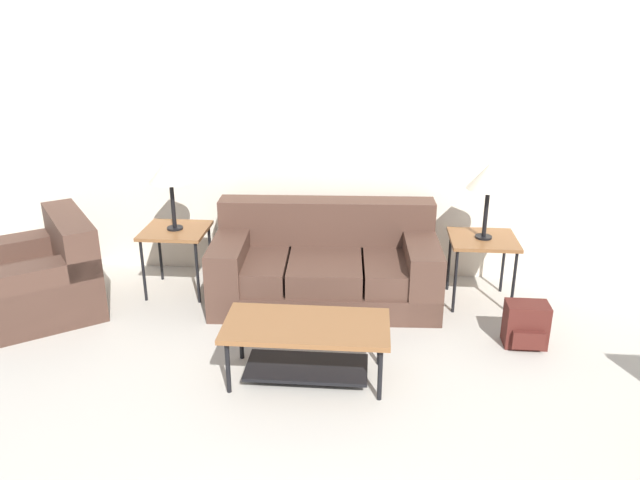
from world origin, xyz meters
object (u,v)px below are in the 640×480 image
object	(u,v)px
side_table_right	(483,244)
backpack	(526,325)
armchair	(42,279)
couch	(325,267)
table_lamp_right	(489,177)
table_lamp_left	(170,170)
side_table_left	(176,235)
coffee_table	(306,338)

from	to	relation	value
side_table_right	backpack	world-z (taller)	side_table_right
armchair	couch	bearing A→B (deg)	10.20
backpack	couch	bearing A→B (deg)	156.47
armchair	backpack	bearing A→B (deg)	-3.83
table_lamp_right	backpack	bearing A→B (deg)	-71.72
table_lamp_right	armchair	bearing A→B (deg)	-172.80
couch	table_lamp_right	distance (m)	1.57
armchair	table_lamp_right	xyz separation A→B (m)	(3.69, 0.47, 0.84)
armchair	backpack	distance (m)	3.94
couch	table_lamp_left	size ratio (longest dim) A/B	3.01
side_table_left	backpack	xyz separation A→B (m)	(2.91, -0.73, -0.37)
side_table_right	table_lamp_right	bearing A→B (deg)	116.57
armchair	table_lamp_right	distance (m)	3.81
side_table_right	armchair	bearing A→B (deg)	-172.80
couch	table_lamp_left	bearing A→B (deg)	178.17
backpack	side_table_right	bearing A→B (deg)	108.28
side_table_left	side_table_right	world-z (taller)	same
table_lamp_right	backpack	xyz separation A→B (m)	(0.24, -0.73, -0.96)
side_table_left	table_lamp_left	distance (m)	0.59
armchair	backpack	xyz separation A→B (m)	(3.93, -0.26, -0.12)
armchair	table_lamp_right	size ratio (longest dim) A/B	2.04
table_lamp_left	table_lamp_right	distance (m)	2.67
armchair	backpack	world-z (taller)	armchair
table_lamp_left	table_lamp_right	bearing A→B (deg)	0.00
table_lamp_left	table_lamp_right	xyz separation A→B (m)	(2.67, 0.00, 0.00)
coffee_table	table_lamp_left	distance (m)	2.01
armchair	table_lamp_left	size ratio (longest dim) A/B	2.04
coffee_table	backpack	xyz separation A→B (m)	(1.61, 0.58, -0.15)
side_table_right	table_lamp_right	world-z (taller)	table_lamp_right
couch	side_table_right	bearing A→B (deg)	1.82
side_table_left	backpack	size ratio (longest dim) A/B	1.72
table_lamp_left	table_lamp_right	size ratio (longest dim) A/B	1.00
side_table_left	table_lamp_right	size ratio (longest dim) A/B	0.91
side_table_left	side_table_right	bearing A→B (deg)	0.00
table_lamp_left	backpack	world-z (taller)	table_lamp_left
coffee_table	backpack	size ratio (longest dim) A/B	3.26
side_table_left	table_lamp_right	bearing A→B (deg)	0.00
couch	side_table_right	size ratio (longest dim) A/B	3.29
table_lamp_left	side_table_left	bearing A→B (deg)	-116.57
side_table_right	backpack	xyz separation A→B (m)	(0.24, -0.73, -0.37)
couch	table_lamp_right	bearing A→B (deg)	1.82
coffee_table	armchair	bearing A→B (deg)	159.96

